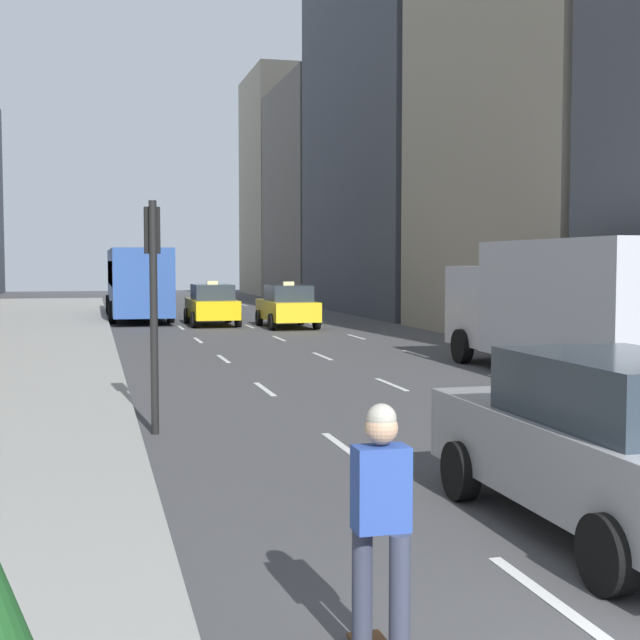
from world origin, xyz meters
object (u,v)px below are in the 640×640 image
(taxi_lead, at_px, (287,306))
(sedan_black_near, at_px, (611,443))
(taxi_second, at_px, (212,304))
(box_truck, at_px, (562,303))
(city_bus, at_px, (137,281))
(traffic_light_pole, at_px, (153,278))
(skateboarder, at_px, (381,522))

(taxi_lead, relative_size, sedan_black_near, 0.93)
(taxi_second, relative_size, box_truck, 0.52)
(city_bus, xyz_separation_m, box_truck, (8.41, -24.10, -0.08))
(box_truck, xyz_separation_m, traffic_light_pole, (-9.55, -4.46, 0.70))
(sedan_black_near, relative_size, city_bus, 0.41)
(sedan_black_near, height_order, box_truck, box_truck)
(skateboarder, bearing_deg, traffic_light_pole, 96.03)
(taxi_lead, distance_m, traffic_light_pole, 22.37)
(taxi_second, bearing_deg, city_bus, 118.14)
(skateboarder, xyz_separation_m, traffic_light_pole, (-0.90, 8.49, 1.45))
(box_truck, xyz_separation_m, skateboarder, (-8.65, -12.95, -0.75))
(taxi_lead, height_order, sedan_black_near, taxi_lead)
(box_truck, relative_size, traffic_light_pole, 2.33)
(sedan_black_near, distance_m, skateboarder, 3.72)
(taxi_second, relative_size, sedan_black_near, 0.93)
(taxi_second, xyz_separation_m, city_bus, (-2.81, 5.26, 0.91))
(taxi_second, height_order, sedan_black_near, taxi_second)
(box_truck, relative_size, skateboarder, 4.81)
(sedan_black_near, height_order, city_bus, city_bus)
(city_bus, distance_m, box_truck, 25.52)
(taxi_second, distance_m, box_truck, 19.67)
(taxi_second, bearing_deg, taxi_lead, -35.99)
(taxi_lead, height_order, box_truck, box_truck)
(taxi_second, bearing_deg, skateboarder, -95.49)
(taxi_second, xyz_separation_m, traffic_light_pole, (-3.95, -23.30, 1.53))
(taxi_second, height_order, traffic_light_pole, traffic_light_pole)
(taxi_second, bearing_deg, box_truck, -73.45)
(taxi_second, relative_size, skateboarder, 2.52)
(box_truck, distance_m, skateboarder, 15.59)
(sedan_black_near, xyz_separation_m, city_bus, (-2.81, 34.92, 0.89))
(traffic_light_pole, bearing_deg, taxi_second, 80.38)
(box_truck, bearing_deg, skateboarder, -123.75)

